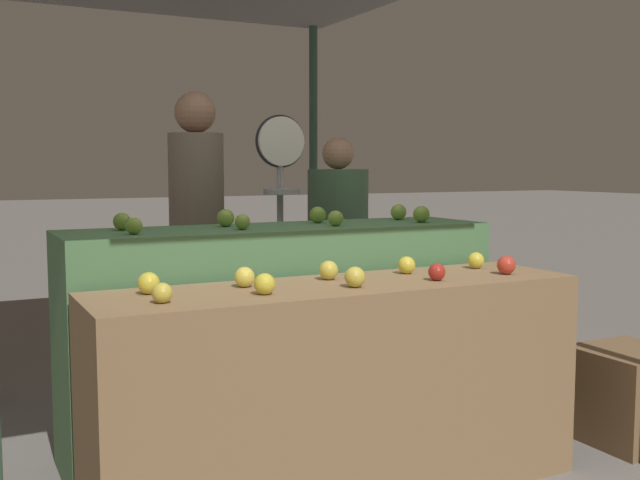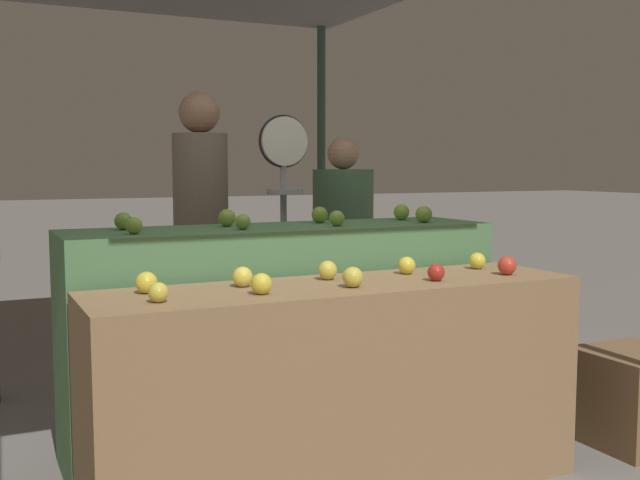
% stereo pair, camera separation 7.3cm
% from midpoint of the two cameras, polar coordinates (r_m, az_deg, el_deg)
% --- Properties ---
extents(display_counter_front, '(2.05, 0.55, 0.88)m').
position_cam_midpoint_polar(display_counter_front, '(3.14, 0.98, -11.32)').
color(display_counter_front, olive).
rests_on(display_counter_front, ground_plane).
extents(display_counter_back, '(2.05, 0.55, 1.07)m').
position_cam_midpoint_polar(display_counter_back, '(3.64, -3.48, -7.40)').
color(display_counter_back, '#4C7A4C').
rests_on(display_counter_back, ground_plane).
extents(apple_front_0, '(0.07, 0.07, 0.07)m').
position_cam_midpoint_polar(apple_front_0, '(2.67, -12.71, -3.96)').
color(apple_front_0, gold).
rests_on(apple_front_0, display_counter_front).
extents(apple_front_1, '(0.08, 0.08, 0.08)m').
position_cam_midpoint_polar(apple_front_1, '(2.79, -4.99, -3.35)').
color(apple_front_1, gold).
rests_on(apple_front_1, display_counter_front).
extents(apple_front_2, '(0.08, 0.08, 0.08)m').
position_cam_midpoint_polar(apple_front_2, '(2.94, 1.95, -2.84)').
color(apple_front_2, gold).
rests_on(apple_front_2, display_counter_front).
extents(apple_front_3, '(0.07, 0.07, 0.07)m').
position_cam_midpoint_polar(apple_front_3, '(3.15, 8.24, -2.43)').
color(apple_front_3, '#AD281E').
rests_on(apple_front_3, display_counter_front).
extents(apple_front_4, '(0.08, 0.08, 0.08)m').
position_cam_midpoint_polar(apple_front_4, '(3.39, 13.41, -1.87)').
color(apple_front_4, red).
rests_on(apple_front_4, display_counter_front).
extents(apple_front_5, '(0.08, 0.08, 0.08)m').
position_cam_midpoint_polar(apple_front_5, '(2.87, -13.63, -3.22)').
color(apple_front_5, gold).
rests_on(apple_front_5, display_counter_front).
extents(apple_front_6, '(0.08, 0.08, 0.08)m').
position_cam_midpoint_polar(apple_front_6, '(2.97, -6.48, -2.82)').
color(apple_front_6, yellow).
rests_on(apple_front_6, display_counter_front).
extents(apple_front_7, '(0.08, 0.08, 0.08)m').
position_cam_midpoint_polar(apple_front_7, '(3.14, 0.03, -2.32)').
color(apple_front_7, gold).
rests_on(apple_front_7, display_counter_front).
extents(apple_front_8, '(0.08, 0.08, 0.08)m').
position_cam_midpoint_polar(apple_front_8, '(3.33, 5.99, -1.92)').
color(apple_front_8, gold).
rests_on(apple_front_8, display_counter_front).
extents(apple_front_9, '(0.08, 0.08, 0.08)m').
position_cam_midpoint_polar(apple_front_9, '(3.55, 11.22, -1.54)').
color(apple_front_9, gold).
rests_on(apple_front_9, display_counter_front).
extents(apple_back_0, '(0.07, 0.07, 0.07)m').
position_cam_midpoint_polar(apple_back_0, '(3.22, -14.62, 1.04)').
color(apple_back_0, '#84AD3D').
rests_on(apple_back_0, display_counter_back).
extents(apple_back_1, '(0.07, 0.07, 0.07)m').
position_cam_midpoint_polar(apple_back_1, '(3.38, -6.55, 1.38)').
color(apple_back_1, '#84AD3D').
rests_on(apple_back_1, display_counter_back).
extents(apple_back_2, '(0.07, 0.07, 0.07)m').
position_cam_midpoint_polar(apple_back_2, '(3.56, 0.61, 1.66)').
color(apple_back_2, '#84AD3D').
rests_on(apple_back_2, display_counter_back).
extents(apple_back_3, '(0.08, 0.08, 0.08)m').
position_cam_midpoint_polar(apple_back_3, '(3.83, 7.19, 1.97)').
color(apple_back_3, '#7AA338').
rests_on(apple_back_3, display_counter_back).
extents(apple_back_4, '(0.08, 0.08, 0.08)m').
position_cam_midpoint_polar(apple_back_4, '(3.45, -15.44, 1.36)').
color(apple_back_4, '#7AA338').
rests_on(apple_back_4, display_counter_back).
extents(apple_back_5, '(0.08, 0.08, 0.08)m').
position_cam_midpoint_polar(apple_back_5, '(3.56, -7.78, 1.68)').
color(apple_back_5, '#84AD3D').
rests_on(apple_back_5, display_counter_back).
extents(apple_back_6, '(0.08, 0.08, 0.08)m').
position_cam_midpoint_polar(apple_back_6, '(3.76, -0.73, 1.93)').
color(apple_back_6, '#7AA338').
rests_on(apple_back_6, display_counter_back).
extents(apple_back_7, '(0.08, 0.08, 0.08)m').
position_cam_midpoint_polar(apple_back_7, '(4.00, 5.48, 2.13)').
color(apple_back_7, '#84AD3D').
rests_on(apple_back_7, display_counter_back).
extents(produce_scale, '(0.29, 0.20, 1.64)m').
position_cam_midpoint_polar(produce_scale, '(4.12, -3.51, 3.38)').
color(produce_scale, '#99999E').
rests_on(produce_scale, ground_plane).
extents(person_vendor_at_scale, '(0.41, 0.41, 1.78)m').
position_cam_midpoint_polar(person_vendor_at_scale, '(4.34, -9.84, 1.46)').
color(person_vendor_at_scale, '#2D2D38').
rests_on(person_vendor_at_scale, ground_plane).
extents(person_customer_left, '(0.51, 0.51, 1.54)m').
position_cam_midpoint_polar(person_customer_left, '(4.80, 0.93, -0.12)').
color(person_customer_left, '#2D2D38').
rests_on(person_customer_left, ground_plane).
extents(wooden_crate_side, '(0.46, 0.46, 0.46)m').
position_cam_midpoint_polar(wooden_crate_side, '(4.06, 21.99, -10.90)').
color(wooden_crate_side, brown).
rests_on(wooden_crate_side, ground_plane).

